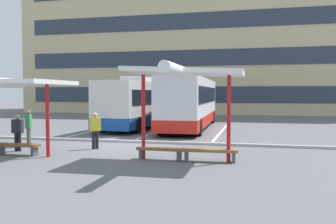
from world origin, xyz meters
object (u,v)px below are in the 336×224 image
bench_0 (17,147)px  waiting_shelter_0 (10,84)px  waiting_passenger_1 (29,125)px  waiting_passenger_2 (18,130)px  waiting_passenger_0 (95,128)px  coach_bus_0 (144,104)px  bench_1 (160,151)px  waiting_shelter_1 (184,74)px  coach_bus_1 (191,103)px  bench_2 (210,152)px

bench_0 → waiting_shelter_0: bearing=-90.0°
waiting_passenger_1 → waiting_passenger_2: waiting_passenger_1 is taller
waiting_passenger_0 → waiting_shelter_0: bearing=-131.7°
coach_bus_0 → waiting_shelter_0: size_ratio=2.44×
bench_0 → bench_1: size_ratio=1.03×
coach_bus_0 → waiting_passenger_0: coach_bus_0 is taller
waiting_passenger_0 → waiting_passenger_2: size_ratio=1.03×
bench_0 → waiting_passenger_0: waiting_passenger_0 is taller
bench_1 → waiting_passenger_1: bearing=163.9°
waiting_shelter_0 → bench_1: waiting_shelter_0 is taller
waiting_shelter_0 → waiting_shelter_1: 6.60m
waiting_shelter_0 → waiting_passenger_1: size_ratio=2.97×
coach_bus_0 → coach_bus_1: coach_bus_1 is taller
bench_1 → coach_bus_1: bearing=94.5°
waiting_shelter_1 → bench_2: bearing=15.6°
bench_1 → bench_2: 1.80m
bench_0 → waiting_passenger_2: (-0.61, 0.89, 0.53)m
waiting_shelter_0 → waiting_passenger_2: 2.34m
bench_1 → waiting_passenger_1: size_ratio=1.04×
waiting_shelter_1 → waiting_passenger_1: 8.17m
coach_bus_1 → bench_1: size_ratio=7.19×
waiting_shelter_0 → coach_bus_0: bearing=84.6°
coach_bus_0 → bench_0: 12.97m
bench_1 → bench_2: same height
bench_0 → waiting_passenger_2: size_ratio=1.16×
waiting_shelter_0 → bench_1: size_ratio=2.84×
bench_1 → waiting_passenger_1: 6.99m
coach_bus_0 → bench_0: size_ratio=6.75×
bench_0 → waiting_shelter_1: 7.13m
waiting_passenger_2 → waiting_passenger_0: bearing=24.5°
bench_0 → bench_1: bearing=3.2°
coach_bus_1 → waiting_passenger_1: bearing=-119.2°
bench_0 → waiting_passenger_0: (2.27, 2.20, 0.56)m
waiting_shelter_0 → waiting_shelter_1: (6.57, 0.46, 0.33)m
coach_bus_0 → bench_1: (4.43, -12.52, -1.30)m
waiting_shelter_0 → bench_1: 6.21m
waiting_shelter_1 → bench_2: 2.90m
bench_0 → waiting_passenger_0: 3.21m
bench_2 → coach_bus_0: bearing=116.5°
coach_bus_0 → waiting_passenger_2: (-1.86, -11.96, -0.77)m
coach_bus_0 → bench_2: 14.00m
coach_bus_1 → waiting_shelter_1: coach_bus_1 is taller
coach_bus_0 → bench_1: 13.35m
coach_bus_0 → bench_1: coach_bus_0 is taller
bench_2 → waiting_passenger_1: waiting_passenger_1 is taller
waiting_shelter_0 → waiting_shelter_1: size_ratio=1.13×
bench_1 → waiting_shelter_0: bearing=-173.3°
coach_bus_1 → waiting_shelter_0: bearing=-110.1°
coach_bus_1 → waiting_passenger_2: size_ratio=8.10×
coach_bus_1 → waiting_shelter_0: size_ratio=2.53×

